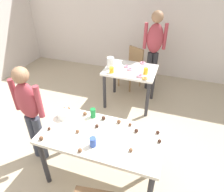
{
  "coord_description": "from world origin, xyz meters",
  "views": [
    {
      "loc": [
        0.75,
        -1.58,
        2.36
      ],
      "look_at": [
        0.02,
        0.53,
        0.9
      ],
      "focal_mm": 32.48,
      "sensor_mm": 36.0,
      "label": 1
    }
  ],
  "objects": [
    {
      "name": "cake_ball_10",
      "position": [
        0.69,
        0.18,
        0.77
      ],
      "size": [
        0.04,
        0.04,
        0.04
      ],
      "primitive_type": "sphere",
      "color": "#3D2319",
      "rests_on": "dining_table_near"
    },
    {
      "name": "cake_ball_11",
      "position": [
        -0.49,
        -0.33,
        0.77
      ],
      "size": [
        0.05,
        0.05,
        0.05
      ],
      "primitive_type": "sphere",
      "color": "brown",
      "rests_on": "dining_table_near"
    },
    {
      "name": "donut_far_0",
      "position": [
        0.2,
        1.46,
        0.77
      ],
      "size": [
        0.12,
        0.12,
        0.04
      ],
      "primitive_type": "torus",
      "color": "pink",
      "rests_on": "dining_table_far"
    },
    {
      "name": "cake_ball_1",
      "position": [
        -0.48,
        0.25,
        0.77
      ],
      "size": [
        0.04,
        0.04,
        0.04
      ],
      "primitive_type": "sphere",
      "color": "brown",
      "rests_on": "dining_table_near"
    },
    {
      "name": "donut_far_3",
      "position": [
        -0.11,
        1.75,
        0.77
      ],
      "size": [
        0.1,
        0.1,
        0.03
      ],
      "primitive_type": "torus",
      "color": "pink",
      "rests_on": "dining_table_far"
    },
    {
      "name": "cake_ball_5",
      "position": [
        0.0,
        0.05,
        0.77
      ],
      "size": [
        0.04,
        0.04,
        0.04
      ],
      "primitive_type": "sphere",
      "color": "#3D2319",
      "rests_on": "dining_table_near"
    },
    {
      "name": "cake_ball_3",
      "position": [
        -0.53,
        0.22,
        0.77
      ],
      "size": [
        0.05,
        0.05,
        0.05
      ],
      "primitive_type": "sphere",
      "color": "brown",
      "rests_on": "dining_table_near"
    },
    {
      "name": "cake_ball_2",
      "position": [
        -0.17,
        -0.1,
        0.77
      ],
      "size": [
        0.04,
        0.04,
        0.04
      ],
      "primitive_type": "sphere",
      "color": "brown",
      "rests_on": "dining_table_near"
    },
    {
      "name": "ground_plane",
      "position": [
        0.0,
        0.0,
        0.0
      ],
      "size": [
        6.4,
        6.4,
        0.0
      ],
      "primitive_type": "plane",
      "color": "tan"
    },
    {
      "name": "cake_ball_8",
      "position": [
        0.36,
        0.21,
        0.77
      ],
      "size": [
        0.04,
        0.04,
        0.04
      ],
      "primitive_type": "sphere",
      "color": "brown",
      "rests_on": "dining_table_near"
    },
    {
      "name": "person_adult_far",
      "position": [
        0.27,
        2.42,
        1.0
      ],
      "size": [
        0.45,
        0.26,
        1.65
      ],
      "color": "#28282D",
      "rests_on": "ground_plane"
    },
    {
      "name": "cake_ball_9",
      "position": [
        0.46,
        0.12,
        0.77
      ],
      "size": [
        0.05,
        0.05,
        0.05
      ],
      "primitive_type": "sphere",
      "color": "#3D2319",
      "rests_on": "dining_table_near"
    },
    {
      "name": "person_girl_near",
      "position": [
        -0.88,
        -0.0,
        0.84
      ],
      "size": [
        0.45,
        0.23,
        1.41
      ],
      "color": "#383D4C",
      "rests_on": "ground_plane"
    },
    {
      "name": "fork_near",
      "position": [
        0.51,
        0.01,
        0.75
      ],
      "size": [
        0.17,
        0.02,
        0.01
      ],
      "primitive_type": "cube",
      "color": "silver",
      "rests_on": "dining_table_near"
    },
    {
      "name": "cake_ball_13",
      "position": [
        -0.23,
        0.21,
        0.78
      ],
      "size": [
        0.05,
        0.05,
        0.05
      ],
      "primitive_type": "sphere",
      "color": "brown",
      "rests_on": "dining_table_near"
    },
    {
      "name": "cake_ball_7",
      "position": [
        0.02,
        0.21,
        0.78
      ],
      "size": [
        0.05,
        0.05,
        0.05
      ],
      "primitive_type": "sphere",
      "color": "#3D2319",
      "rests_on": "dining_table_near"
    },
    {
      "name": "dining_table_far",
      "position": [
        -0.02,
        1.7,
        0.63
      ],
      "size": [
        0.93,
        0.72,
        0.75
      ],
      "color": "white",
      "rests_on": "ground_plane"
    },
    {
      "name": "pitcher_far",
      "position": [
        -0.38,
        1.62,
        0.86
      ],
      "size": [
        0.13,
        0.13,
        0.21
      ],
      "primitive_type": "cylinder",
      "color": "white",
      "rests_on": "dining_table_far"
    },
    {
      "name": "cup_near_0",
      "position": [
        0.07,
        -0.22,
        0.8
      ],
      "size": [
        0.07,
        0.07,
        0.11
      ],
      "primitive_type": "cylinder",
      "color": "#3351B2",
      "rests_on": "dining_table_near"
    },
    {
      "name": "cake_ball_0",
      "position": [
        0.47,
        -0.17,
        0.77
      ],
      "size": [
        0.04,
        0.04,
        0.04
      ],
      "primitive_type": "sphere",
      "color": "brown",
      "rests_on": "dining_table_near"
    },
    {
      "name": "cake_ball_4",
      "position": [
        0.22,
        0.21,
        0.78
      ],
      "size": [
        0.05,
        0.05,
        0.05
      ],
      "primitive_type": "sphere",
      "color": "brown",
      "rests_on": "dining_table_near"
    },
    {
      "name": "mixing_bowl",
      "position": [
        -0.46,
        0.09,
        0.79
      ],
      "size": [
        0.16,
        0.16,
        0.08
      ],
      "primitive_type": "cylinder",
      "color": "white",
      "rests_on": "dining_table_near"
    },
    {
      "name": "cake_ball_12",
      "position": [
        0.73,
        0.05,
        0.77
      ],
      "size": [
        0.04,
        0.04,
        0.04
      ],
      "primitive_type": "sphere",
      "color": "#3D2319",
      "rests_on": "dining_table_near"
    },
    {
      "name": "donut_far_2",
      "position": [
        -0.02,
        1.66,
        0.77
      ],
      "size": [
        0.11,
        0.11,
        0.03
      ],
      "primitive_type": "torus",
      "color": "pink",
      "rests_on": "dining_table_far"
    },
    {
      "name": "donut_far_4",
      "position": [
        0.3,
        1.4,
        0.77
      ],
      "size": [
        0.1,
        0.1,
        0.03
      ],
      "primitive_type": "torus",
      "color": "gold",
      "rests_on": "dining_table_far"
    },
    {
      "name": "cake_ball_14",
      "position": [
        -0.02,
        -0.34,
        0.77
      ],
      "size": [
        0.05,
        0.05,
        0.05
      ],
      "primitive_type": "sphere",
      "color": "brown",
      "rests_on": "dining_table_near"
    },
    {
      "name": "soda_can",
      "position": [
        -0.12,
        0.22,
        0.81
      ],
      "size": [
        0.07,
        0.07,
        0.12
      ],
      "primitive_type": "cylinder",
      "color": "#198438",
      "rests_on": "dining_table_near"
    },
    {
      "name": "dining_table_near",
      "position": [
        0.09,
        -0.05,
        0.65
      ],
      "size": [
        1.39,
        0.7,
        0.75
      ],
      "color": "silver",
      "rests_on": "ground_plane"
    },
    {
      "name": "donut_far_1",
      "position": [
        0.14,
        2.01,
        0.77
      ],
      "size": [
        0.11,
        0.11,
        0.03
      ],
      "primitive_type": "torus",
      "color": "pink",
      "rests_on": "dining_table_far"
    },
    {
      "name": "wall_back",
      "position": [
        0.0,
        3.2,
        1.3
      ],
      "size": [
        6.4,
        0.1,
        2.6
      ],
      "primitive_type": "cube",
      "color": "silver",
      "rests_on": "ground_plane"
    },
    {
      "name": "cup_far_1",
      "position": [
        -0.3,
        1.45,
        0.8
      ],
      "size": [
        0.08,
        0.08,
        0.1
      ],
      "primitive_type": "cylinder",
      "color": "yellow",
      "rests_on": "dining_table_far"
    },
    {
      "name": "cake_ball_6",
      "position": [
        -0.5,
        -0.17,
        0.77
      ],
      "size": [
        0.04,
        0.04,
        0.04
      ],
      "primitive_type": "sphere",
      "color": "#3D2319",
      "rests_on": "dining_table_near"
    },
    {
      "name": "chair_far_table",
      "position": [
        -0.15,
        2.41,
        0.5
      ],
      "size": [
        0.54,
        0.54,
        0.87
      ],
      "color": "olive",
      "rests_on": "ground_plane"
    },
    {
      "name": "cup_far_0",
      "position": [
        0.27,
        1.59,
        0.81
      ],
      "size": [
        0.08,
        0.08,
        0.11
      ],
      "primitive_type": "cylinder",
      "color": "yellow",
      "rests_on": "dining_table_far"
    }
  ]
}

